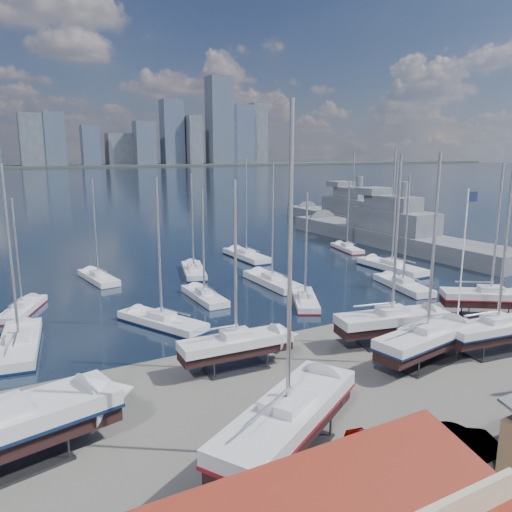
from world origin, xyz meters
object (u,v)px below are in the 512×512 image
flagpole (464,257)px  naval_ship_east (391,236)px  naval_ship_west (352,218)px  car_a (371,452)px

flagpole → naval_ship_east: bearing=52.9°
naval_ship_west → car_a: (-55.26, -68.63, -1.01)m
naval_ship_east → car_a: naval_ship_east is taller
naval_ship_west → flagpole: 71.20m
naval_ship_west → flagpole: (-38.14, -59.83, 5.98)m
naval_ship_east → flagpole: 47.09m
naval_ship_west → flagpole: bearing=149.0°
naval_ship_east → car_a: (-45.31, -46.05, -1.02)m
naval_ship_east → naval_ship_west: (9.95, 22.58, -0.00)m
flagpole → car_a: bearing=-152.8°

